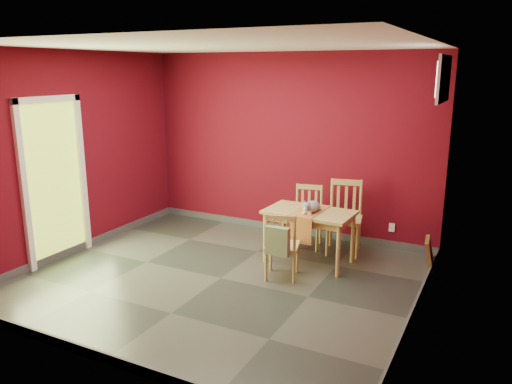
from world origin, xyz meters
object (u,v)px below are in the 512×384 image
at_px(chair_far_right, 345,216).
at_px(dining_table, 309,217).
at_px(tote_bag, 277,241).
at_px(cat, 311,205).
at_px(picture_frame, 429,254).
at_px(chair_near, 282,245).
at_px(chair_far_left, 307,216).

bearing_deg(chair_far_right, dining_table, -115.82).
distance_m(tote_bag, cat, 0.83).
bearing_deg(tote_bag, cat, 82.20).
relative_size(chair_far_right, picture_frame, 2.46).
relative_size(chair_near, cat, 2.12).
bearing_deg(chair_near, chair_far_right, 72.41).
bearing_deg(picture_frame, chair_far_right, 174.29).
distance_m(dining_table, chair_far_right, 0.67).
bearing_deg(dining_table, cat, -49.40).
distance_m(chair_far_left, chair_far_right, 0.54).
height_order(tote_bag, cat, cat).
distance_m(chair_far_left, tote_bag, 1.42).
xyz_separation_m(chair_far_left, cat, (0.29, -0.62, 0.35)).
distance_m(chair_far_right, chair_near, 1.29).
height_order(dining_table, chair_far_right, chair_far_right).
height_order(chair_far_left, picture_frame, chair_far_left).
xyz_separation_m(chair_near, cat, (0.14, 0.59, 0.37)).
bearing_deg(dining_table, chair_far_right, 64.18).
relative_size(chair_far_right, cat, 2.52).
bearing_deg(cat, tote_bag, -106.37).
xyz_separation_m(chair_far_left, tote_bag, (0.18, -1.40, 0.10)).
bearing_deg(dining_table, chair_near, -99.14).
height_order(chair_far_right, cat, chair_far_right).
xyz_separation_m(chair_far_right, tote_bag, (-0.35, -1.43, 0.04)).
bearing_deg(chair_far_right, tote_bag, -103.94).
xyz_separation_m(chair_far_left, chair_far_right, (0.53, 0.02, 0.06)).
bearing_deg(picture_frame, cat, -159.39).
height_order(chair_far_right, chair_near, chair_far_right).
relative_size(dining_table, cat, 2.91).
bearing_deg(tote_bag, picture_frame, 41.13).
distance_m(chair_far_right, tote_bag, 1.47).
relative_size(chair_far_left, cat, 2.22).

